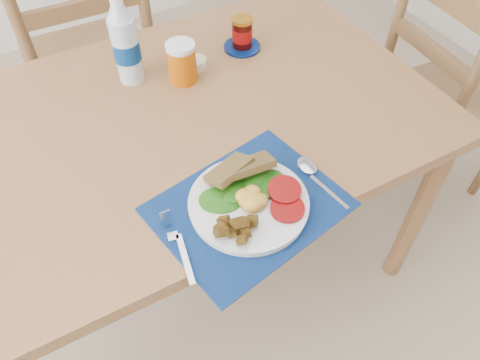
# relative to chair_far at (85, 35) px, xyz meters

# --- Properties ---
(ground) EXTENTS (4.00, 4.00, 0.00)m
(ground) POSITION_rel_chair_far_xyz_m (0.07, -0.91, -0.63)
(ground) COLOR gray
(ground) RESTS_ON ground
(table) EXTENTS (1.40, 0.90, 0.75)m
(table) POSITION_rel_chair_far_xyz_m (0.07, -0.71, 0.04)
(table) COLOR brown
(table) RESTS_ON ground
(chair_far) EXTENTS (0.48, 0.46, 1.27)m
(chair_far) POSITION_rel_chair_far_xyz_m (0.00, 0.00, 0.00)
(chair_far) COLOR #513C1D
(chair_far) RESTS_ON ground
(chair_end) EXTENTS (0.43, 0.44, 1.13)m
(chair_end) POSITION_rel_chair_far_xyz_m (1.05, -0.78, -0.05)
(chair_end) COLOR #513C1D
(chair_end) RESTS_ON ground
(placemat) EXTENTS (0.46, 0.39, 0.00)m
(placemat) POSITION_rel_chair_far_xyz_m (0.09, -1.07, 0.12)
(placemat) COLOR black
(placemat) RESTS_ON table
(breakfast_plate) EXTENTS (0.27, 0.27, 0.06)m
(breakfast_plate) POSITION_rel_chair_far_xyz_m (0.08, -1.07, 0.15)
(breakfast_plate) COLOR silver
(breakfast_plate) RESTS_ON placemat
(fork) EXTENTS (0.04, 0.18, 0.00)m
(fork) POSITION_rel_chair_far_xyz_m (-0.09, -1.09, 0.13)
(fork) COLOR #B2B5BA
(fork) RESTS_ON placemat
(spoon) EXTENTS (0.04, 0.18, 0.01)m
(spoon) POSITION_rel_chair_far_xyz_m (0.27, -1.06, 0.13)
(spoon) COLOR #B2B5BA
(spoon) RESTS_ON placemat
(water_bottle) EXTENTS (0.08, 0.08, 0.26)m
(water_bottle) POSITION_rel_chair_far_xyz_m (0.03, -0.50, 0.24)
(water_bottle) COLOR #ADBFCC
(water_bottle) RESTS_ON table
(juice_glass) EXTENTS (0.08, 0.08, 0.11)m
(juice_glass) POSITION_rel_chair_far_xyz_m (0.15, -0.57, 0.18)
(juice_glass) COLOR #AA4C04
(juice_glass) RESTS_ON table
(ramekin) EXTENTS (0.06, 0.06, 0.03)m
(ramekin) POSITION_rel_chair_far_xyz_m (0.21, -0.54, 0.14)
(ramekin) COLOR beige
(ramekin) RESTS_ON table
(jam_on_saucer) EXTENTS (0.11, 0.11, 0.10)m
(jam_on_saucer) POSITION_rel_chair_far_xyz_m (0.38, -0.51, 0.17)
(jam_on_saucer) COLOR #04174E
(jam_on_saucer) RESTS_ON table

